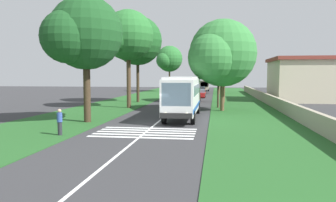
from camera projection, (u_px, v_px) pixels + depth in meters
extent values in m
plane|color=#333335|center=(155.00, 125.00, 25.80)|extent=(160.00, 160.00, 0.00)
cube|color=#235623|center=(113.00, 106.00, 41.77)|extent=(120.00, 8.00, 0.04)
cube|color=#235623|center=(245.00, 107.00, 39.42)|extent=(120.00, 8.00, 0.04)
cube|color=silver|center=(177.00, 107.00, 40.59)|extent=(110.00, 0.16, 0.01)
cube|color=white|center=(183.00, 95.00, 29.78)|extent=(11.00, 2.50, 2.90)
cube|color=slate|center=(184.00, 89.00, 30.03)|extent=(9.68, 2.54, 0.85)
cube|color=slate|center=(176.00, 95.00, 24.36)|extent=(0.08, 2.20, 1.74)
cube|color=#1E4C9E|center=(183.00, 106.00, 29.86)|extent=(10.78, 2.53, 0.36)
cube|color=white|center=(183.00, 78.00, 29.66)|extent=(10.56, 2.30, 0.18)
cube|color=black|center=(176.00, 116.00, 24.37)|extent=(0.16, 2.40, 0.40)
sphere|color=#F2EDCC|center=(165.00, 114.00, 24.53)|extent=(0.24, 0.24, 0.24)
sphere|color=#F2EDCC|center=(187.00, 114.00, 24.30)|extent=(0.24, 0.24, 0.24)
cylinder|color=black|center=(164.00, 117.00, 26.22)|extent=(1.10, 0.32, 1.10)
cylinder|color=black|center=(175.00, 108.00, 33.52)|extent=(1.10, 0.32, 1.10)
cylinder|color=black|center=(193.00, 117.00, 25.89)|extent=(1.10, 0.32, 1.10)
cylinder|color=black|center=(198.00, 108.00, 33.19)|extent=(1.10, 0.32, 1.10)
cube|color=silver|center=(139.00, 137.00, 20.49)|extent=(0.45, 6.80, 0.01)
cube|color=silver|center=(142.00, 135.00, 21.37)|extent=(0.45, 6.80, 0.01)
cube|color=silver|center=(145.00, 132.00, 22.26)|extent=(0.45, 6.80, 0.01)
cube|color=silver|center=(148.00, 130.00, 23.15)|extent=(0.45, 6.80, 0.01)
cube|color=silver|center=(150.00, 128.00, 24.04)|extent=(0.45, 6.80, 0.01)
cube|color=#B21E1E|center=(194.00, 98.00, 48.69)|extent=(4.30, 1.75, 0.70)
cube|color=slate|center=(194.00, 94.00, 48.55)|extent=(2.00, 1.61, 0.55)
cylinder|color=black|center=(188.00, 100.00, 47.49)|extent=(0.64, 0.22, 0.64)
cylinder|color=black|center=(189.00, 98.00, 50.15)|extent=(0.64, 0.22, 0.64)
cylinder|color=black|center=(199.00, 100.00, 47.27)|extent=(0.64, 0.22, 0.64)
cylinder|color=black|center=(200.00, 99.00, 49.93)|extent=(0.64, 0.22, 0.64)
cube|color=#B21E1E|center=(200.00, 94.00, 56.94)|extent=(4.30, 1.75, 0.70)
cube|color=slate|center=(200.00, 91.00, 56.79)|extent=(2.00, 1.61, 0.55)
cylinder|color=black|center=(195.00, 96.00, 55.74)|extent=(0.64, 0.22, 0.64)
cylinder|color=black|center=(196.00, 95.00, 58.40)|extent=(0.64, 0.22, 0.64)
cylinder|color=black|center=(204.00, 96.00, 55.52)|extent=(0.64, 0.22, 0.64)
cylinder|color=black|center=(205.00, 95.00, 58.18)|extent=(0.64, 0.22, 0.64)
cube|color=#B21E1E|center=(183.00, 92.00, 67.00)|extent=(4.30, 1.75, 0.70)
cube|color=slate|center=(183.00, 89.00, 66.85)|extent=(2.00, 1.61, 0.55)
cylinder|color=black|center=(178.00, 93.00, 65.79)|extent=(0.64, 0.22, 0.64)
cylinder|color=black|center=(180.00, 92.00, 68.46)|extent=(0.64, 0.22, 0.64)
cylinder|color=black|center=(186.00, 93.00, 65.57)|extent=(0.64, 0.22, 0.64)
cylinder|color=black|center=(187.00, 92.00, 68.23)|extent=(0.64, 0.22, 0.64)
cube|color=#B21E1E|center=(201.00, 90.00, 71.69)|extent=(4.30, 1.75, 0.70)
cube|color=slate|center=(201.00, 88.00, 71.55)|extent=(2.00, 1.61, 0.55)
cylinder|color=black|center=(197.00, 92.00, 70.49)|extent=(0.64, 0.22, 0.64)
cylinder|color=black|center=(198.00, 91.00, 73.15)|extent=(0.64, 0.22, 0.64)
cylinder|color=black|center=(205.00, 92.00, 70.27)|extent=(0.64, 0.22, 0.64)
cylinder|color=black|center=(205.00, 91.00, 72.93)|extent=(0.64, 0.22, 0.64)
cube|color=#BFB299|center=(205.00, 85.00, 80.61)|extent=(6.00, 2.10, 2.10)
cube|color=slate|center=(205.00, 83.00, 80.78)|extent=(5.04, 2.13, 0.70)
cube|color=slate|center=(204.00, 84.00, 77.66)|extent=(0.06, 1.76, 1.18)
cylinder|color=black|center=(200.00, 90.00, 78.96)|extent=(0.76, 0.24, 0.76)
cylinder|color=black|center=(201.00, 89.00, 82.70)|extent=(0.76, 0.24, 0.76)
cylinder|color=black|center=(208.00, 90.00, 78.68)|extent=(0.76, 0.24, 0.76)
cylinder|color=black|center=(209.00, 89.00, 82.43)|extent=(0.76, 0.24, 0.76)
cylinder|color=#3D2D1E|center=(87.00, 88.00, 26.82)|extent=(0.57, 0.57, 5.61)
sphere|color=#19471E|center=(86.00, 33.00, 26.47)|extent=(5.94, 5.94, 5.94)
sphere|color=#19471E|center=(94.00, 41.00, 28.27)|extent=(4.20, 4.20, 4.20)
sphere|color=#19471E|center=(67.00, 37.00, 25.17)|extent=(4.14, 4.14, 4.14)
cylinder|color=brown|center=(169.00, 79.00, 76.37)|extent=(0.37, 0.37, 5.95)
sphere|color=#286B2D|center=(169.00, 59.00, 76.00)|extent=(6.02, 6.02, 6.02)
sphere|color=#286B2D|center=(171.00, 61.00, 77.82)|extent=(3.72, 3.72, 3.72)
sphere|color=#286B2D|center=(165.00, 60.00, 74.68)|extent=(3.87, 3.87, 3.87)
cylinder|color=#3D2D1E|center=(138.00, 78.00, 46.76)|extent=(0.41, 0.41, 6.78)
sphere|color=#1E5623|center=(138.00, 41.00, 46.35)|extent=(6.91, 6.91, 6.91)
sphere|color=#1E5623|center=(141.00, 46.00, 48.43)|extent=(4.65, 4.65, 4.65)
sphere|color=#1E5623|center=(127.00, 43.00, 44.83)|extent=(3.98, 3.98, 3.98)
cylinder|color=#4C3826|center=(129.00, 79.00, 38.50)|extent=(0.50, 0.50, 6.85)
sphere|color=#286B2D|center=(128.00, 35.00, 38.10)|extent=(5.87, 5.87, 5.87)
sphere|color=#286B2D|center=(132.00, 41.00, 39.87)|extent=(3.83, 3.83, 3.83)
sphere|color=#286B2D|center=(117.00, 38.00, 36.81)|extent=(3.53, 3.53, 3.53)
cylinder|color=#4C3826|center=(221.00, 77.00, 76.42)|extent=(0.49, 0.49, 6.59)
sphere|color=#19471E|center=(222.00, 55.00, 76.01)|extent=(6.82, 6.82, 6.82)
sphere|color=#19471E|center=(221.00, 58.00, 78.07)|extent=(3.96, 3.96, 3.96)
sphere|color=#19471E|center=(217.00, 57.00, 74.51)|extent=(4.34, 4.34, 4.34)
cylinder|color=brown|center=(222.00, 91.00, 35.38)|extent=(0.43, 0.43, 4.21)
sphere|color=#337A38|center=(223.00, 53.00, 35.06)|extent=(7.19, 7.19, 7.19)
sphere|color=#337A38|center=(222.00, 59.00, 37.23)|extent=(4.01, 4.01, 4.01)
sphere|color=#337A38|center=(212.00, 57.00, 33.48)|extent=(5.05, 5.05, 5.05)
cylinder|color=brown|center=(224.00, 81.00, 46.25)|extent=(0.39, 0.39, 6.14)
sphere|color=#1E5623|center=(224.00, 46.00, 45.87)|extent=(6.58, 6.58, 6.58)
sphere|color=#1E5623|center=(224.00, 50.00, 47.85)|extent=(3.94, 3.94, 3.94)
sphere|color=#1E5623|center=(217.00, 48.00, 44.43)|extent=(4.51, 4.51, 4.51)
cylinder|color=brown|center=(219.00, 83.00, 67.02)|extent=(0.50, 0.50, 4.28)
sphere|color=#337A38|center=(219.00, 65.00, 66.73)|extent=(5.70, 5.70, 5.70)
sphere|color=#337A38|center=(219.00, 67.00, 68.45)|extent=(3.51, 3.51, 3.51)
sphere|color=#337A38|center=(215.00, 67.00, 65.48)|extent=(3.28, 3.28, 3.28)
cylinder|color=#473828|center=(218.00, 74.00, 38.67)|extent=(0.24, 0.24, 7.84)
cube|color=#3D3326|center=(219.00, 46.00, 38.40)|extent=(0.12, 1.40, 0.12)
cube|color=#9E937F|center=(268.00, 99.00, 43.81)|extent=(70.00, 0.40, 1.31)
cube|color=beige|center=(299.00, 81.00, 49.58)|extent=(10.92, 7.80, 5.98)
cube|color=brown|center=(300.00, 59.00, 49.32)|extent=(11.52, 8.40, 0.51)
cylinder|color=#26262D|center=(60.00, 129.00, 21.06)|extent=(0.28, 0.28, 0.85)
cylinder|color=#334C99|center=(60.00, 117.00, 21.00)|extent=(0.34, 0.34, 0.60)
sphere|color=tan|center=(59.00, 111.00, 20.97)|extent=(0.24, 0.24, 0.24)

